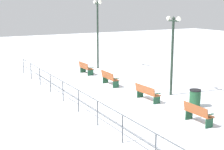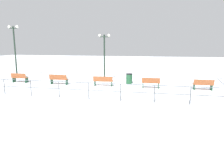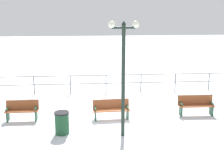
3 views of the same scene
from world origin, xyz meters
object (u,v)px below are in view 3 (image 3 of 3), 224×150
Objects in this scene: bench_third at (111,109)px; lamppost_middle at (123,63)px; bench_second at (22,110)px; trash_bin at (62,123)px; bench_fourth at (196,105)px.

lamppost_middle reaches higher than bench_third.
bench_second reaches higher than bench_third.
bench_second is 0.86× the size of bench_third.
trash_bin is (1.46, -2.06, 0.00)m from bench_third.
trash_bin is at bearing -73.40° from bench_fourth.
lamppost_middle is at bearing 80.91° from trash_bin.
trash_bin reaches higher than bench_second.
lamppost_middle is at bearing 6.68° from bench_third.
bench_second is 0.32× the size of lamppost_middle.
bench_fourth is 6.22m from trash_bin.
bench_fourth reaches higher than bench_third.
lamppost_middle is (1.98, -3.65, 2.40)m from bench_fourth.
trash_bin is at bearing -57.37° from bench_third.
bench_second is 1.59× the size of trash_bin.
bench_fourth reaches higher than trash_bin.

